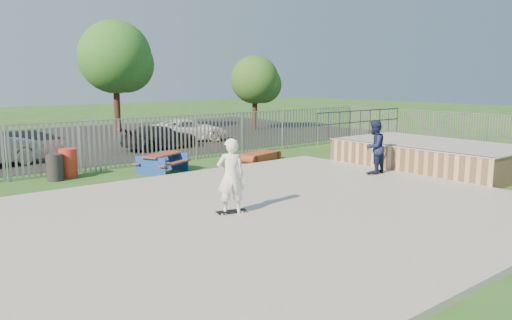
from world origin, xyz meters
TOP-DOWN VIEW (x-y plane):
  - ground at (0.00, 0.00)m, footprint 120.00×120.00m
  - concrete_slab at (0.00, 0.00)m, footprint 15.00×12.00m
  - quarter_pipe at (9.50, 1.04)m, footprint 5.50×7.05m
  - fence at (1.00, 4.59)m, footprint 26.04×16.02m
  - picnic_table at (0.87, 7.11)m, footprint 2.20×2.04m
  - funbox at (5.63, 7.00)m, footprint 1.94×1.29m
  - trash_bin_red at (-2.26, 8.49)m, footprint 0.64×0.64m
  - trash_bin_grey at (-2.83, 8.19)m, footprint 0.57×0.57m
  - parking_lot at (0.00, 19.00)m, footprint 40.00×18.00m
  - car_dark at (3.99, 13.00)m, footprint 4.26×2.04m
  - car_white at (6.77, 14.83)m, footprint 4.96×3.34m
  - tree_mid at (5.65, 22.02)m, footprint 4.80×4.80m
  - tree_right at (14.01, 17.67)m, footprint 3.37×3.37m
  - skateboard_a at (6.42, 1.39)m, footprint 0.82×0.32m
  - skateboard_b at (-0.88, 0.27)m, footprint 0.82×0.40m
  - skater_navy at (6.42, 1.39)m, footprint 1.06×0.88m
  - skater_white at (-0.88, 0.27)m, footprint 0.85×0.73m

SIDE VIEW (x-z plane):
  - ground at x=0.00m, z-range 0.00..0.00m
  - parking_lot at x=0.00m, z-range 0.00..0.02m
  - concrete_slab at x=0.00m, z-range 0.00..0.15m
  - funbox at x=5.63m, z-range 0.00..0.36m
  - skateboard_a at x=6.42m, z-range 0.15..0.23m
  - skateboard_b at x=-0.88m, z-range 0.15..0.23m
  - picnic_table at x=0.87m, z-range 0.01..0.75m
  - trash_bin_grey at x=-2.83m, z-range 0.00..0.96m
  - trash_bin_red at x=-2.26m, z-range 0.00..1.07m
  - quarter_pipe at x=9.50m, z-range -0.54..1.65m
  - car_dark at x=3.99m, z-range 0.02..1.22m
  - car_white at x=6.77m, z-range 0.02..1.28m
  - fence at x=1.00m, z-range 0.00..2.00m
  - skater_navy at x=6.42m, z-range 0.15..2.11m
  - skater_white at x=-0.88m, z-range 0.15..2.11m
  - tree_right at x=14.01m, z-range 0.89..6.10m
  - tree_mid at x=5.65m, z-range 1.28..8.68m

